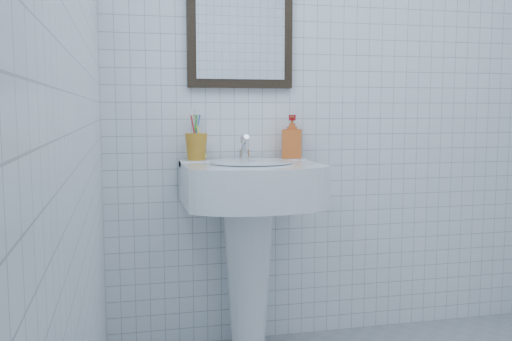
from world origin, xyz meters
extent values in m
cube|color=white|center=(0.00, 1.20, 1.25)|extent=(2.20, 0.02, 2.50)
cube|color=white|center=(-1.10, 0.00, 1.25)|extent=(0.02, 2.40, 2.50)
cone|color=white|center=(-0.46, 1.01, 0.37)|extent=(0.23, 0.23, 0.74)
cube|color=white|center=(-0.46, 0.96, 0.81)|extent=(0.59, 0.42, 0.18)
cube|color=white|center=(-0.46, 1.12, 0.89)|extent=(0.59, 0.11, 0.03)
cylinder|color=white|center=(-0.46, 0.93, 0.91)|extent=(0.37, 0.37, 0.01)
cylinder|color=silver|center=(-0.46, 1.10, 0.93)|extent=(0.05, 0.05, 0.05)
cylinder|color=silver|center=(-0.46, 1.08, 0.99)|extent=(0.02, 0.09, 0.08)
cylinder|color=silver|center=(-0.46, 1.12, 0.97)|extent=(0.03, 0.05, 0.09)
imported|color=#BD3B12|center=(-0.22, 1.12, 1.01)|extent=(0.12, 0.12, 0.20)
cube|color=black|center=(-0.46, 1.18, 1.55)|extent=(0.50, 0.04, 0.62)
cube|color=white|center=(-0.46, 1.16, 1.55)|extent=(0.42, 0.00, 0.54)
camera|label=1|loc=(-1.00, -1.48, 1.14)|focal=40.00mm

